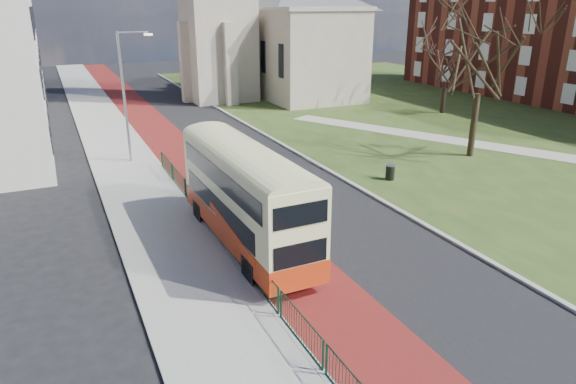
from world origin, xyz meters
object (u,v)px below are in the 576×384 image
bus (245,192)px  winter_tree_far (448,57)px  streetlamp (126,91)px  litter_bin (390,172)px  winter_tree_near (484,41)px

bus → winter_tree_far: bearing=34.0°
winter_tree_far → streetlamp: bearing=-171.8°
bus → litter_bin: size_ratio=11.14×
bus → winter_tree_far: winter_tree_far is taller
winter_tree_near → litter_bin: 10.65m
streetlamp → bus: 14.86m
winter_tree_far → litter_bin: size_ratio=8.22×
winter_tree_far → winter_tree_near: bearing=-123.6°
litter_bin → winter_tree_far: bearing=41.5°
streetlamp → winter_tree_far: size_ratio=1.09×
streetlamp → winter_tree_far: bearing=8.2°
winter_tree_near → winter_tree_far: (8.16, 12.28, -2.27)m
bus → streetlamp: bearing=98.1°
litter_bin → bus: bearing=-156.9°
streetlamp → winter_tree_near: size_ratio=0.75×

